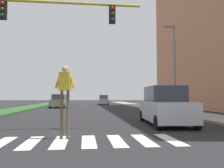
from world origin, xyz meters
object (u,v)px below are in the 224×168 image
object	(u,v)px
street_lamp_right	(174,60)
suv_crossing	(165,106)
sedan_midblock	(59,102)
sedan_distant	(104,100)
pedestrian_performer	(65,90)
traffic_light_gantry	(1,28)

from	to	relation	value
street_lamp_right	suv_crossing	distance (m)	9.06
sedan_midblock	sedan_distant	world-z (taller)	sedan_midblock
suv_crossing	pedestrian_performer	bearing A→B (deg)	-143.49
street_lamp_right	sedan_distant	distance (m)	23.79
street_lamp_right	suv_crossing	xyz separation A→B (m)	(-3.48, -7.52, -3.66)
traffic_light_gantry	pedestrian_performer	xyz separation A→B (m)	(2.84, -2.05, -2.69)
street_lamp_right	sedan_distant	size ratio (longest dim) A/B	1.62
street_lamp_right	pedestrian_performer	distance (m)	14.14
traffic_light_gantry	suv_crossing	bearing A→B (deg)	11.13
traffic_light_gantry	suv_crossing	size ratio (longest dim) A/B	1.81
traffic_light_gantry	street_lamp_right	size ratio (longest dim) A/B	1.14
pedestrian_performer	sedan_midblock	xyz separation A→B (m)	(-2.63, 22.94, -0.85)
pedestrian_performer	street_lamp_right	bearing A→B (deg)	53.20
suv_crossing	sedan_midblock	distance (m)	20.76
pedestrian_performer	sedan_midblock	distance (m)	23.11
street_lamp_right	pedestrian_performer	xyz separation A→B (m)	(-8.29, -11.08, -2.93)
street_lamp_right	pedestrian_performer	bearing A→B (deg)	-126.80
sedan_midblock	traffic_light_gantry	bearing A→B (deg)	-90.59
suv_crossing	sedan_distant	distance (m)	30.63
street_lamp_right	sedan_distant	bearing A→B (deg)	100.34
pedestrian_performer	suv_crossing	bearing A→B (deg)	36.51
traffic_light_gantry	street_lamp_right	bearing A→B (deg)	39.03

